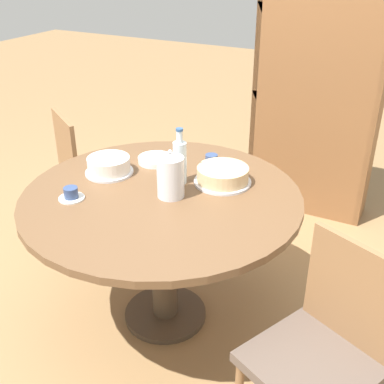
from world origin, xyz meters
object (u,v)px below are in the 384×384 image
bookshelf (317,92)px  cake_main (223,175)px  chair_b (323,349)px  coffee_pot (170,176)px  water_bottle (180,161)px  cup_a (211,161)px  chair_a (90,172)px  cup_b (71,194)px  cake_second (109,166)px

bookshelf → cake_main: bookshelf is taller
chair_b → coffee_pot: (-0.84, 0.34, 0.38)m
water_bottle → cup_a: size_ratio=2.35×
chair_a → cup_a: 0.95m
coffee_pot → cup_b: size_ratio=1.95×
coffee_pot → cup_b: coffee_pot is taller
coffee_pot → cup_a: coffee_pot is taller
bookshelf → coffee_pot: 1.58m
cup_a → cup_b: size_ratio=1.00×
bookshelf → chair_b: bearing=106.5°
cake_second → chair_a: bearing=139.6°
chair_b → water_bottle: 1.07m
chair_b → cake_second: 1.35m
cake_main → cake_second: bearing=-163.5°
chair_a → coffee_pot: bearing=-175.0°
cake_second → chair_b: bearing=-18.5°
cup_a → cake_main: bearing=-50.1°
coffee_pot → cup_a: 0.42m
cup_a → coffee_pot: bearing=-92.4°
bookshelf → chair_a: bearing=43.1°
chair_a → cup_b: (0.48, -0.71, 0.29)m
chair_a → coffee_pot: coffee_pot is taller
coffee_pot → cake_main: (0.16, 0.24, -0.07)m
chair_b → chair_a: bearing=179.4°
chair_b → bookshelf: (-0.56, 1.90, 0.41)m
water_bottle → chair_b: bearing=-29.5°
cake_main → chair_b: bearing=-40.7°
chair_a → chair_b: size_ratio=1.00×
bookshelf → cup_a: (-0.26, -1.15, -0.12)m
bookshelf → cup_b: bookshelf is taller
chair_a → cake_second: chair_a is taller
cup_a → cup_b: (-0.41, -0.65, 0.00)m
coffee_pot → water_bottle: 0.15m
coffee_pot → water_bottle: size_ratio=0.83×
bookshelf → cup_b: (-0.67, -1.79, -0.12)m
cake_main → cup_a: size_ratio=2.36×
coffee_pot → chair_b: bearing=-22.3°
water_bottle → cup_b: (-0.37, -0.38, -0.09)m
chair_b → cup_a: chair_b is taller
chair_b → cup_b: chair_b is taller
chair_a → cup_a: bearing=-150.9°
chair_a → cake_main: chair_a is taller
water_bottle → cake_second: size_ratio=1.15×
cake_second → cup_a: (0.42, 0.34, -0.02)m
chair_a → water_bottle: (0.85, -0.33, 0.39)m
bookshelf → cake_main: 1.33m
bookshelf → water_bottle: size_ratio=6.23×
water_bottle → cup_a: 0.28m
coffee_pot → cake_main: coffee_pot is taller
cake_second → cup_b: cake_second is taller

